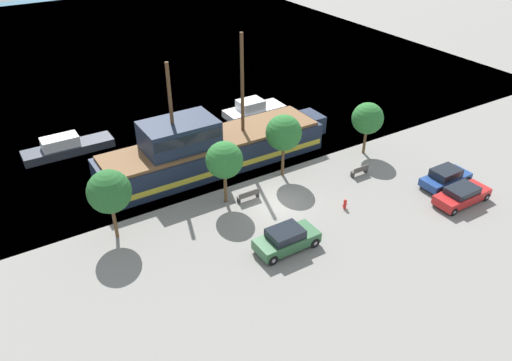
% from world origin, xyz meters
% --- Properties ---
extents(ground_plane, '(160.00, 160.00, 0.00)m').
position_xyz_m(ground_plane, '(0.00, 0.00, 0.00)').
color(ground_plane, gray).
extents(water_surface, '(80.00, 80.00, 0.00)m').
position_xyz_m(water_surface, '(0.00, 44.00, 0.00)').
color(water_surface, '#38667F').
rests_on(water_surface, ground).
extents(pirate_ship, '(20.37, 4.68, 10.72)m').
position_xyz_m(pirate_ship, '(-1.78, 7.55, 1.69)').
color(pirate_ship, '#192338').
rests_on(pirate_ship, water_surface).
extents(moored_boat_dockside, '(7.63, 2.09, 1.65)m').
position_xyz_m(moored_boat_dockside, '(-11.32, 16.28, 0.60)').
color(moored_boat_dockside, '#2D333D').
rests_on(moored_boat_dockside, water_surface).
extents(moored_boat_outer, '(6.16, 2.49, 1.65)m').
position_xyz_m(moored_boat_outer, '(6.76, 14.57, 0.60)').
color(moored_boat_outer, silver).
rests_on(moored_boat_outer, water_surface).
extents(parked_car_curb_front, '(4.26, 1.93, 1.56)m').
position_xyz_m(parked_car_curb_front, '(-2.47, -4.57, 0.77)').
color(parked_car_curb_front, '#2D5B38').
rests_on(parked_car_curb_front, ground_plane).
extents(parked_car_curb_mid, '(4.17, 1.82, 1.50)m').
position_xyz_m(parked_car_curb_mid, '(12.48, -4.76, 0.74)').
color(parked_car_curb_mid, navy).
rests_on(parked_car_curb_mid, ground_plane).
extents(parked_car_curb_rear, '(4.49, 1.84, 1.37)m').
position_xyz_m(parked_car_curb_rear, '(11.59, -7.02, 0.69)').
color(parked_car_curb_rear, '#B21E1E').
rests_on(parked_car_curb_rear, ground_plane).
extents(fire_hydrant, '(0.42, 0.25, 0.76)m').
position_xyz_m(fire_hydrant, '(3.79, -3.05, 0.41)').
color(fire_hydrant, red).
rests_on(fire_hydrant, ground_plane).
extents(bench_promenade_east, '(1.52, 0.45, 0.85)m').
position_xyz_m(bench_promenade_east, '(7.89, -0.07, 0.43)').
color(bench_promenade_east, '#4C4742').
rests_on(bench_promenade_east, ground_plane).
extents(bench_promenade_west, '(1.76, 0.45, 0.85)m').
position_xyz_m(bench_promenade_west, '(-1.63, 1.57, 0.44)').
color(bench_promenade_west, '#4C4742').
rests_on(bench_promenade_west, ground_plane).
extents(tree_row_east, '(2.87, 2.87, 5.04)m').
position_xyz_m(tree_row_east, '(-11.44, 2.48, 3.60)').
color(tree_row_east, brown).
rests_on(tree_row_east, ground_plane).
extents(tree_row_mideast, '(2.70, 2.70, 4.92)m').
position_xyz_m(tree_row_mideast, '(-3.18, 2.29, 3.55)').
color(tree_row_mideast, brown).
rests_on(tree_row_mideast, ground_plane).
extents(tree_row_midwest, '(2.84, 2.84, 5.22)m').
position_xyz_m(tree_row_midwest, '(2.61, 3.29, 3.78)').
color(tree_row_midwest, brown).
rests_on(tree_row_midwest, ground_plane).
extents(tree_row_west, '(2.69, 2.69, 4.65)m').
position_xyz_m(tree_row_west, '(10.75, 2.63, 3.29)').
color(tree_row_west, brown).
rests_on(tree_row_west, ground_plane).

